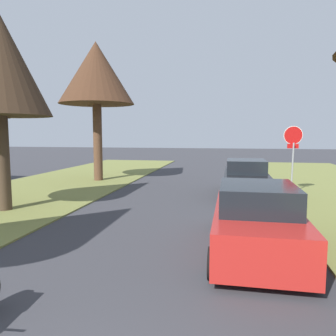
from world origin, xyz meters
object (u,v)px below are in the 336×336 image
stop_sign_far (293,145)px  parked_sedan_black (246,179)px  parked_sedan_red (256,220)px  street_tree_left_mid_b (96,74)px

stop_sign_far → parked_sedan_black: bearing=-163.8°
stop_sign_far → parked_sedan_red: bearing=-105.7°
parked_sedan_black → parked_sedan_red: bearing=-90.9°
street_tree_left_mid_b → parked_sedan_red: (7.92, -9.90, -5.23)m
parked_sedan_red → parked_sedan_black: size_ratio=1.00×
stop_sign_far → parked_sedan_black: stop_sign_far is taller
street_tree_left_mid_b → parked_sedan_black: bearing=-20.1°
parked_sedan_black → street_tree_left_mid_b: bearing=159.9°
street_tree_left_mid_b → parked_sedan_red: size_ratio=1.74×
street_tree_left_mid_b → parked_sedan_black: 10.02m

